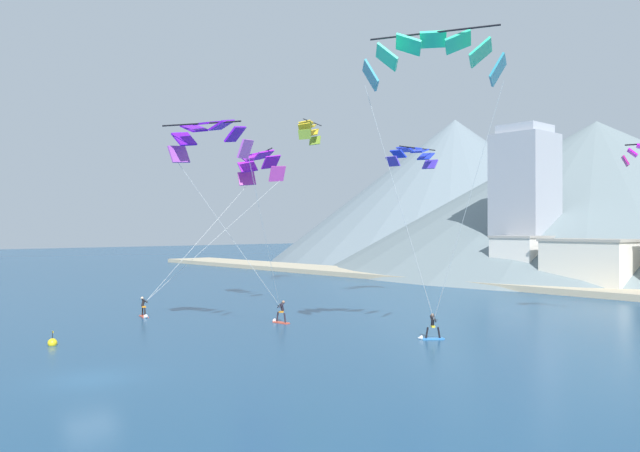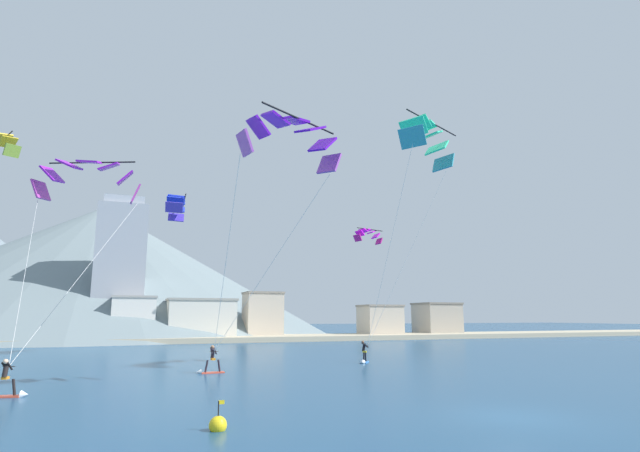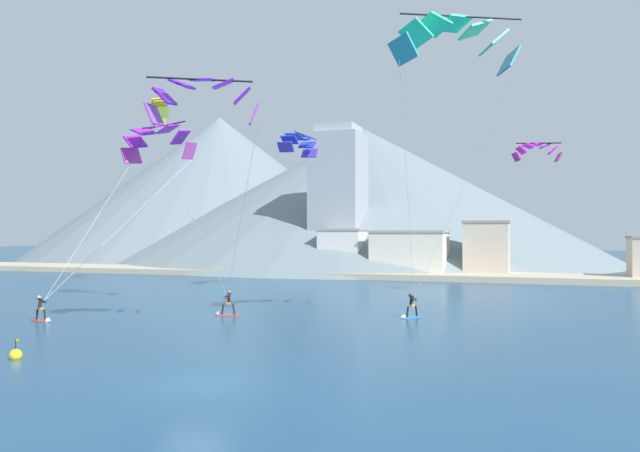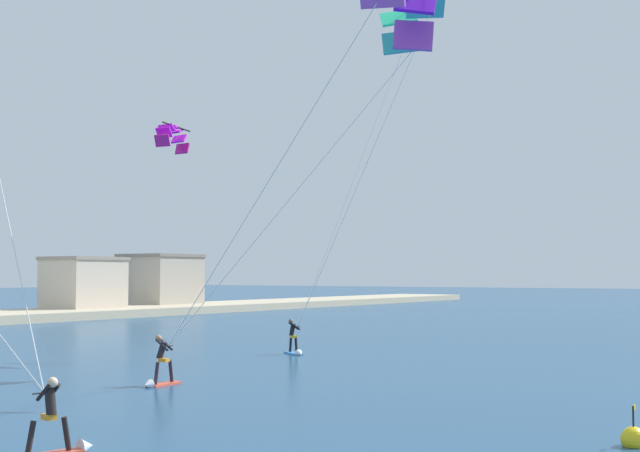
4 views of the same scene
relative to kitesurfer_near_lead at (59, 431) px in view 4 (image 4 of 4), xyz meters
name	(u,v)px [view 4 (image 4 of 4)]	position (x,y,z in m)	size (l,w,h in m)	color
kitesurfer_near_lead	(59,431)	(0.00, 0.00, 0.00)	(1.79, 0.77, 1.72)	#E54C33
kitesurfer_near_trail	(295,344)	(21.52, 9.26, 0.00)	(1.33, 1.65, 1.72)	#337FDB
kitesurfer_mid_center	(159,370)	(9.54, 6.34, 0.04)	(1.77, 0.65, 1.76)	#E54C33
parafoil_kite_near_trail	(407,2)	(25.05, 5.12, 16.36)	(7.21, 7.37, 16.74)	teal
parafoil_kite_distant_low_drift	(172,135)	(29.51, 24.62, 12.19)	(4.16, 2.43, 1.61)	#C31A84
race_marker_buoy	(634,439)	(7.56, -9.67, -0.33)	(0.56, 0.56, 1.02)	yellow
shore_building_quay_east	(161,282)	(54.68, 49.61, 2.41)	(6.87, 6.36, 5.77)	#A89E8E
shore_building_old_town	(83,286)	(42.50, 47.44, 2.16)	(6.36, 5.29, 5.28)	beige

